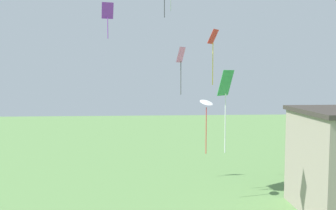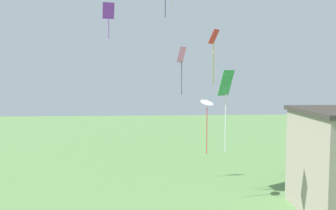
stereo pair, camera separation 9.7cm
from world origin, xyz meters
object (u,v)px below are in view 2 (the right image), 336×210
kite_green_diamond (226,92)px  kite_purple_streamer (108,14)px  kite_red_diamond (214,46)px  kite_white_delta (207,107)px  kite_pink_diamond (182,61)px

kite_green_diamond → kite_purple_streamer: bearing=132.1°
kite_green_diamond → kite_red_diamond: 5.41m
kite_purple_streamer → kite_white_delta: kite_purple_streamer is taller
kite_green_diamond → kite_white_delta: size_ratio=1.26×
kite_white_delta → kite_pink_diamond: kite_pink_diamond is taller
kite_red_diamond → kite_green_diamond: bearing=-92.9°
kite_purple_streamer → kite_pink_diamond: bearing=-27.1°
kite_purple_streamer → kite_red_diamond: kite_purple_streamer is taller
kite_pink_diamond → kite_purple_streamer: bearing=152.9°
kite_purple_streamer → kite_white_delta: bearing=-29.7°
kite_purple_streamer → kite_pink_diamond: 6.08m
kite_green_diamond → kite_red_diamond: bearing=87.1°
kite_green_diamond → kite_red_diamond: size_ratio=1.22×
kite_green_diamond → kite_white_delta: (-0.33, 3.61, -1.03)m
kite_green_diamond → kite_purple_streamer: (-6.36, 7.05, 4.86)m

